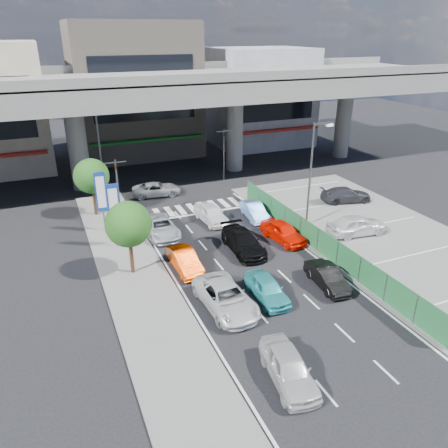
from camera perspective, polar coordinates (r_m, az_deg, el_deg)
name	(u,v)px	position (r m, az deg, el deg)	size (l,w,h in m)	color
ground	(262,282)	(26.85, 4.93, -7.51)	(120.00, 120.00, 0.00)	black
parking_lot	(382,237)	(34.16, 19.94, -1.67)	(12.00, 28.00, 0.06)	#61615E
sidewalk_left	(133,273)	(28.14, -11.79, -6.24)	(4.00, 30.00, 0.12)	#61615E
fence_run	(326,246)	(29.70, 13.22, -2.85)	(0.16, 22.00, 1.80)	#205F32
expressway	(158,90)	(43.84, -8.58, 16.90)	(64.00, 14.00, 10.75)	#63625E
building_center	(135,91)	(54.60, -11.60, 16.71)	(14.00, 10.90, 15.00)	gray
building_east	(259,97)	(59.20, 4.66, 16.17)	(12.00, 10.90, 12.00)	gray
traffic_light_left	(117,176)	(34.00, -13.84, 6.09)	(1.60, 1.24, 5.20)	#595B60
traffic_light_right	(224,142)	(43.62, -0.03, 10.67)	(1.60, 1.24, 5.20)	#595B60
street_lamp_right	(313,167)	(33.12, 11.54, 7.34)	(1.65, 0.22, 8.00)	#595B60
street_lamp_left	(102,147)	(39.50, -15.69, 9.62)	(1.65, 0.22, 8.00)	#595B60
signboard_near	(114,207)	(30.40, -14.20, 2.17)	(0.80, 0.14, 4.70)	#595B60
signboard_far	(101,194)	(33.15, -15.76, 3.82)	(0.80, 0.14, 4.70)	#595B60
tree_near	(128,224)	(26.65, -12.38, -0.05)	(2.80, 2.80, 4.80)	#382314
tree_far	(91,176)	(36.35, -16.93, 5.98)	(2.80, 2.80, 4.80)	#382314
van_white_back_left	(289,368)	(19.98, 8.45, -18.08)	(1.63, 4.05, 1.38)	beige
sedan_white_mid_left	(226,297)	(24.06, 0.23, -9.57)	(2.29, 4.97, 1.38)	silver
taxi_teal_mid	(267,288)	(25.03, 5.65, -8.38)	(1.52, 3.77, 1.28)	teal
hatch_black_mid_right	(327,277)	(26.73, 13.34, -6.77)	(1.29, 3.70, 1.22)	black
taxi_orange_left	(185,260)	(27.85, -5.16, -4.77)	(1.35, 3.86, 1.27)	#E94102
sedan_black_mid	(243,242)	(30.02, 2.54, -2.33)	(1.93, 4.76, 1.38)	black
taxi_orange_right	(283,232)	(31.74, 7.75, -1.02)	(1.63, 4.05, 1.38)	#F61300
wagon_silver_front_left	(160,227)	(32.65, -8.30, -0.40)	(2.14, 4.65, 1.29)	#B2B5BA
sedan_white_front_mid	(211,214)	(34.59, -1.67, 1.37)	(1.63, 4.05, 1.38)	white
kei_truck_front_right	(254,211)	(35.35, 3.97, 1.72)	(1.32, 3.79, 1.25)	#6597E8
crossing_wagon_silver	(157,189)	(40.68, -8.79, 4.51)	(2.03, 4.40, 1.22)	#9B9EA3
parked_sedan_white	(357,225)	(33.69, 16.96, -0.13)	(1.80, 4.47, 1.52)	silver
parked_sedan_dgrey	(346,195)	(40.04, 15.65, 3.71)	(1.81, 4.45, 1.29)	#2E2F33
traffic_cone	(304,220)	(34.70, 10.44, 0.51)	(0.35, 0.35, 0.67)	#FC5D0E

